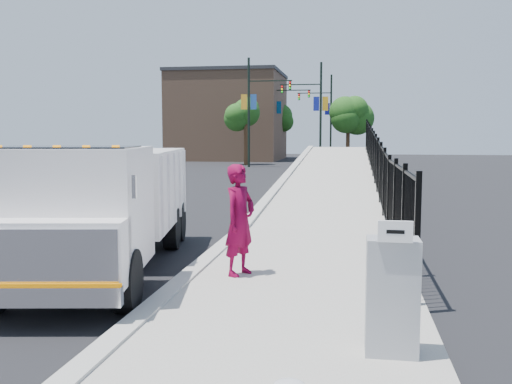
# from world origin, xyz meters

# --- Properties ---
(ground) EXTENTS (120.00, 120.00, 0.00)m
(ground) POSITION_xyz_m (0.00, 0.00, 0.00)
(ground) COLOR black
(ground) RESTS_ON ground
(sidewalk) EXTENTS (3.55, 12.00, 0.12)m
(sidewalk) POSITION_xyz_m (1.93, -2.00, 0.06)
(sidewalk) COLOR #9E998E
(sidewalk) RESTS_ON ground
(curb) EXTENTS (0.30, 12.00, 0.16)m
(curb) POSITION_xyz_m (0.00, -2.00, 0.08)
(curb) COLOR #ADAAA3
(curb) RESTS_ON ground
(ramp) EXTENTS (3.95, 24.06, 3.19)m
(ramp) POSITION_xyz_m (2.12, 16.00, 0.00)
(ramp) COLOR #9E998E
(ramp) RESTS_ON ground
(iron_fence) EXTENTS (0.10, 28.00, 1.80)m
(iron_fence) POSITION_xyz_m (3.55, 12.00, 0.90)
(iron_fence) COLOR black
(iron_fence) RESTS_ON ground
(truck) EXTENTS (3.27, 7.01, 2.31)m
(truck) POSITION_xyz_m (-1.69, -0.49, 1.30)
(truck) COLOR black
(truck) RESTS_ON ground
(worker) EXTENTS (0.68, 0.80, 1.85)m
(worker) POSITION_xyz_m (0.84, -0.73, 1.04)
(worker) COLOR maroon
(worker) RESTS_ON sidewalk
(utility_cabinet) EXTENTS (0.55, 0.40, 1.25)m
(utility_cabinet) POSITION_xyz_m (3.10, -3.83, 0.75)
(utility_cabinet) COLOR gray
(utility_cabinet) RESTS_ON sidewalk
(arrow_sign) EXTENTS (0.35, 0.04, 0.22)m
(arrow_sign) POSITION_xyz_m (3.10, -4.05, 1.48)
(arrow_sign) COLOR white
(arrow_sign) RESTS_ON utility_cabinet
(light_pole_0) EXTENTS (3.77, 0.22, 8.00)m
(light_pole_0) POSITION_xyz_m (-4.56, 31.80, 4.36)
(light_pole_0) COLOR black
(light_pole_0) RESTS_ON ground
(light_pole_1) EXTENTS (3.77, 0.22, 8.00)m
(light_pole_1) POSITION_xyz_m (-0.08, 35.29, 4.36)
(light_pole_1) COLOR black
(light_pole_1) RESTS_ON ground
(light_pole_2) EXTENTS (3.77, 0.22, 8.00)m
(light_pole_2) POSITION_xyz_m (-3.87, 41.06, 4.36)
(light_pole_2) COLOR black
(light_pole_2) RESTS_ON ground
(light_pole_3) EXTENTS (3.78, 0.22, 8.00)m
(light_pole_3) POSITION_xyz_m (0.37, 44.91, 4.36)
(light_pole_3) COLOR black
(light_pole_3) RESTS_ON ground
(tree_0) EXTENTS (2.27, 2.27, 5.14)m
(tree_0) POSITION_xyz_m (-5.54, 34.34, 3.92)
(tree_0) COLOR #382314
(tree_0) RESTS_ON ground
(tree_1) EXTENTS (2.72, 2.72, 5.36)m
(tree_1) POSITION_xyz_m (2.33, 41.06, 3.95)
(tree_1) COLOR #382314
(tree_1) RESTS_ON ground
(tree_2) EXTENTS (2.38, 2.38, 5.19)m
(tree_2) POSITION_xyz_m (-4.40, 47.07, 3.93)
(tree_2) COLOR #382314
(tree_2) RESTS_ON ground
(building) EXTENTS (10.00, 10.00, 8.00)m
(building) POSITION_xyz_m (-9.00, 44.00, 4.00)
(building) COLOR #8C664C
(building) RESTS_ON ground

